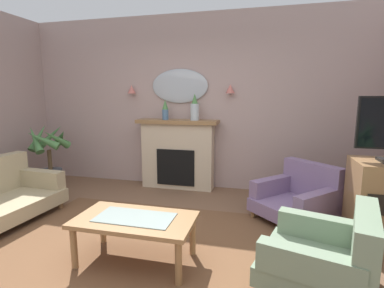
% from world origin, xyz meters
% --- Properties ---
extents(floor, '(6.96, 5.93, 0.10)m').
position_xyz_m(floor, '(0.00, 0.00, -0.05)').
color(floor, brown).
rests_on(floor, ground).
extents(wall_back, '(6.96, 0.10, 2.87)m').
position_xyz_m(wall_back, '(0.00, 2.52, 1.44)').
color(wall_back, '#B29993').
rests_on(wall_back, ground).
extents(patterned_rug, '(3.20, 2.40, 0.01)m').
position_xyz_m(patterned_rug, '(0.00, 0.20, 0.01)').
color(patterned_rug, brown).
rests_on(patterned_rug, ground).
extents(fireplace, '(1.36, 0.36, 1.16)m').
position_xyz_m(fireplace, '(-0.28, 2.29, 0.57)').
color(fireplace, beige).
rests_on(fireplace, ground).
extents(mantel_vase_left, '(0.10, 0.10, 0.33)m').
position_xyz_m(mantel_vase_left, '(-0.48, 2.27, 1.32)').
color(mantel_vase_left, '#4C7093').
rests_on(mantel_vase_left, fireplace).
extents(mantel_vase_centre, '(0.14, 0.14, 0.42)m').
position_xyz_m(mantel_vase_centre, '(0.02, 2.27, 1.34)').
color(mantel_vase_centre, silver).
rests_on(mantel_vase_centre, fireplace).
extents(wall_mirror, '(0.96, 0.06, 0.56)m').
position_xyz_m(wall_mirror, '(-0.28, 2.44, 1.71)').
color(wall_mirror, '#B2BCC6').
extents(wall_sconce_left, '(0.14, 0.14, 0.14)m').
position_xyz_m(wall_sconce_left, '(-1.13, 2.39, 1.66)').
color(wall_sconce_left, '#D17066').
extents(wall_sconce_right, '(0.14, 0.14, 0.14)m').
position_xyz_m(wall_sconce_right, '(0.57, 2.39, 1.66)').
color(wall_sconce_right, '#D17066').
extents(coffee_table, '(1.10, 0.60, 0.45)m').
position_xyz_m(coffee_table, '(-0.01, 0.04, 0.38)').
color(coffee_table, olive).
rests_on(coffee_table, ground).
extents(armchair_near_fireplace, '(1.01, 0.99, 0.71)m').
position_xyz_m(armchair_near_fireplace, '(1.64, 0.04, 0.31)').
color(armchair_near_fireplace, gray).
rests_on(armchair_near_fireplace, ground).
extents(armchair_in_corner, '(1.15, 1.15, 0.71)m').
position_xyz_m(armchair_in_corner, '(1.57, 1.40, 0.31)').
color(armchair_in_corner, gray).
rests_on(armchair_in_corner, ground).
extents(potted_plant_tall_palm, '(0.70, 0.71, 1.09)m').
position_xyz_m(potted_plant_tall_palm, '(-2.38, 1.76, 0.56)').
color(potted_plant_tall_palm, '#474C56').
rests_on(potted_plant_tall_palm, ground).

